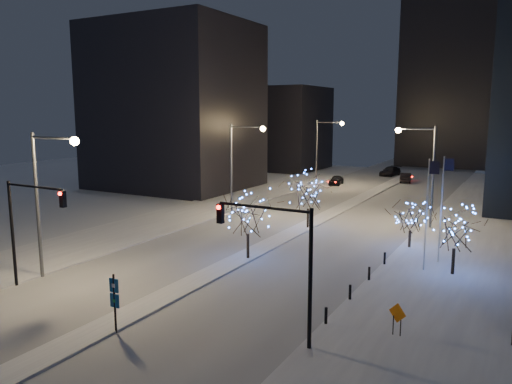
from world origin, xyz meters
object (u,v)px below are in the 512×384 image
Objects in this scene: street_lamp_w_mid at (239,156)px; car_mid at (406,178)px; street_lamp_w_far at (323,143)px; street_lamp_east at (424,163)px; traffic_signal_east at (281,251)px; car_near at (336,180)px; traffic_signal_west at (27,218)px; street_lamp_w_near at (46,186)px; holiday_tree_median_near at (248,214)px; holiday_tree_plaza_far at (411,217)px; car_far at (390,171)px; construction_sign at (397,316)px; holiday_tree_median_far at (308,193)px; holiday_tree_plaza_near at (455,230)px; wayfinding_sign at (114,297)px.

street_lamp_w_mid is 36.76m from car_mid.
street_lamp_east is at bearing -49.15° from street_lamp_w_far.
car_near is (-16.21, 52.67, -4.04)m from traffic_signal_east.
traffic_signal_west is 1.65× the size of car_near.
street_lamp_w_near reaches higher than holiday_tree_median_near.
holiday_tree_plaza_far is at bearing 93.41° from car_mid.
car_near is at bearing 88.75° from traffic_signal_west.
traffic_signal_east is 68.94m from car_far.
traffic_signal_east reaches higher than construction_sign.
street_lamp_w_near is at bearing -86.29° from car_far.
street_lamp_w_mid reaches higher than traffic_signal_west.
street_lamp_w_near reaches higher than construction_sign.
street_lamp_w_mid reaches higher than holiday_tree_median_far.
car_far is 0.99× the size of holiday_tree_median_far.
street_lamp_w_mid is at bearing 91.06° from traffic_signal_west.
holiday_tree_plaza_far is at bearing -13.71° from holiday_tree_median_far.
car_near is at bearing 126.25° from street_lamp_east.
holiday_tree_plaza_near is at bearing 30.52° from street_lamp_w_near.
street_lamp_w_mid is 32.53m from construction_sign.
construction_sign is at bearing -95.33° from holiday_tree_plaza_near.
street_lamp_w_far is at bearing 99.97° from wayfinding_sign.
street_lamp_east is at bearing 123.26° from construction_sign.
wayfinding_sign is (0.46, -14.56, -1.67)m from holiday_tree_median_near.
street_lamp_w_far is 18.85m from car_far.
traffic_signal_east reaches higher than car_far.
wayfinding_sign is at bearing -71.21° from street_lamp_w_mid.
holiday_tree_plaza_far is (-4.17, 5.64, -0.58)m from holiday_tree_plaza_near.
holiday_tree_plaza_far is (0.70, -8.28, -3.73)m from street_lamp_east.
holiday_tree_median_far is at bearing 90.60° from wayfinding_sign.
street_lamp_w_mid is (0.00, 25.00, 0.00)m from street_lamp_w_near.
street_lamp_east is 29.90m from car_near.
wayfinding_sign is (-9.12, -32.09, -4.49)m from street_lamp_east.
holiday_tree_plaza_far is 1.25× the size of wayfinding_sign.
car_mid is 0.84× the size of holiday_tree_median_far.
holiday_tree_plaza_far is (19.72, -5.28, -3.78)m from street_lamp_w_mid.
traffic_signal_west is 15.39m from holiday_tree_median_near.
wayfinding_sign is (-7.98, -3.09, -2.80)m from traffic_signal_east.
street_lamp_w_mid reaches higher than holiday_tree_plaza_near.
wayfinding_sign is (-9.82, -23.82, -0.76)m from holiday_tree_plaza_far.
traffic_signal_east reaches higher than holiday_tree_median_far.
street_lamp_east is at bearing -62.75° from car_far.
street_lamp_w_mid is 1.00× the size of street_lamp_east.
holiday_tree_plaza_near is at bearing -66.27° from car_near.
car_mid is 58.63m from construction_sign.
traffic_signal_west is 4.07× the size of construction_sign.
holiday_tree_median_near is at bearing 47.96° from street_lamp_w_near.
street_lamp_w_far and street_lamp_east have the same top height.
wayfinding_sign reaches higher than car_mid.
car_far is at bearing 85.21° from traffic_signal_west.
street_lamp_w_far reaches higher than holiday_tree_plaza_far.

